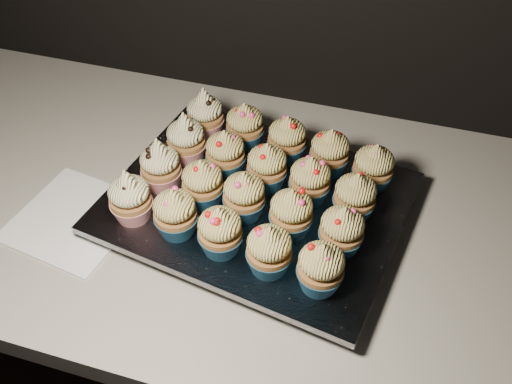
# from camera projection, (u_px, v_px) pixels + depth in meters

# --- Properties ---
(cabinet) EXTENTS (2.40, 0.60, 0.86)m
(cabinet) POSITION_uv_depth(u_px,v_px,m) (216.00, 345.00, 1.26)
(cabinet) COLOR black
(cabinet) RESTS_ON ground
(worktop) EXTENTS (2.44, 0.64, 0.04)m
(worktop) POSITION_uv_depth(u_px,v_px,m) (203.00, 205.00, 0.94)
(worktop) COLOR beige
(worktop) RESTS_ON cabinet
(napkin) EXTENTS (0.20, 0.20, 0.00)m
(napkin) POSITION_uv_depth(u_px,v_px,m) (75.00, 219.00, 0.89)
(napkin) COLOR white
(napkin) RESTS_ON worktop
(baking_tray) EXTENTS (0.45, 0.37, 0.02)m
(baking_tray) POSITION_uv_depth(u_px,v_px,m) (256.00, 210.00, 0.89)
(baking_tray) COLOR black
(baking_tray) RESTS_ON worktop
(foil_lining) EXTENTS (0.49, 0.41, 0.01)m
(foil_lining) POSITION_uv_depth(u_px,v_px,m) (256.00, 202.00, 0.88)
(foil_lining) COLOR silver
(foil_lining) RESTS_ON baking_tray
(cupcake_0) EXTENTS (0.06, 0.06, 0.10)m
(cupcake_0) POSITION_uv_depth(u_px,v_px,m) (130.00, 197.00, 0.82)
(cupcake_0) COLOR #A9171F
(cupcake_0) RESTS_ON foil_lining
(cupcake_1) EXTENTS (0.06, 0.06, 0.08)m
(cupcake_1) POSITION_uv_depth(u_px,v_px,m) (175.00, 213.00, 0.80)
(cupcake_1) COLOR navy
(cupcake_1) RESTS_ON foil_lining
(cupcake_2) EXTENTS (0.06, 0.06, 0.08)m
(cupcake_2) POSITION_uv_depth(u_px,v_px,m) (220.00, 231.00, 0.78)
(cupcake_2) COLOR navy
(cupcake_2) RESTS_ON foil_lining
(cupcake_3) EXTENTS (0.06, 0.06, 0.08)m
(cupcake_3) POSITION_uv_depth(u_px,v_px,m) (269.00, 250.00, 0.76)
(cupcake_3) COLOR navy
(cupcake_3) RESTS_ON foil_lining
(cupcake_4) EXTENTS (0.06, 0.06, 0.08)m
(cupcake_4) POSITION_uv_depth(u_px,v_px,m) (321.00, 267.00, 0.74)
(cupcake_4) COLOR navy
(cupcake_4) RESTS_ON foil_lining
(cupcake_5) EXTENTS (0.06, 0.06, 0.10)m
(cupcake_5) POSITION_uv_depth(u_px,v_px,m) (160.00, 166.00, 0.87)
(cupcake_5) COLOR #A9171F
(cupcake_5) RESTS_ON foil_lining
(cupcake_6) EXTENTS (0.06, 0.06, 0.08)m
(cupcake_6) POSITION_uv_depth(u_px,v_px,m) (203.00, 183.00, 0.85)
(cupcake_6) COLOR navy
(cupcake_6) RESTS_ON foil_lining
(cupcake_7) EXTENTS (0.06, 0.06, 0.08)m
(cupcake_7) POSITION_uv_depth(u_px,v_px,m) (244.00, 196.00, 0.83)
(cupcake_7) COLOR navy
(cupcake_7) RESTS_ON foil_lining
(cupcake_8) EXTENTS (0.06, 0.06, 0.08)m
(cupcake_8) POSITION_uv_depth(u_px,v_px,m) (291.00, 213.00, 0.80)
(cupcake_8) COLOR navy
(cupcake_8) RESTS_ON foil_lining
(cupcake_9) EXTENTS (0.06, 0.06, 0.08)m
(cupcake_9) POSITION_uv_depth(u_px,v_px,m) (342.00, 230.00, 0.78)
(cupcake_9) COLOR navy
(cupcake_9) RESTS_ON foil_lining
(cupcake_10) EXTENTS (0.06, 0.06, 0.10)m
(cupcake_10) POSITION_uv_depth(u_px,v_px,m) (186.00, 139.00, 0.91)
(cupcake_10) COLOR #A9171F
(cupcake_10) RESTS_ON foil_lining
(cupcake_11) EXTENTS (0.06, 0.06, 0.08)m
(cupcake_11) POSITION_uv_depth(u_px,v_px,m) (225.00, 153.00, 0.89)
(cupcake_11) COLOR navy
(cupcake_11) RESTS_ON foil_lining
(cupcake_12) EXTENTS (0.06, 0.06, 0.08)m
(cupcake_12) POSITION_uv_depth(u_px,v_px,m) (267.00, 167.00, 0.87)
(cupcake_12) COLOR navy
(cupcake_12) RESTS_ON foil_lining
(cupcake_13) EXTENTS (0.06, 0.06, 0.08)m
(cupcake_13) POSITION_uv_depth(u_px,v_px,m) (310.00, 180.00, 0.85)
(cupcake_13) COLOR navy
(cupcake_13) RESTS_ON foil_lining
(cupcake_14) EXTENTS (0.06, 0.06, 0.08)m
(cupcake_14) POSITION_uv_depth(u_px,v_px,m) (355.00, 197.00, 0.83)
(cupcake_14) COLOR navy
(cupcake_14) RESTS_ON foil_lining
(cupcake_15) EXTENTS (0.06, 0.06, 0.10)m
(cupcake_15) POSITION_uv_depth(u_px,v_px,m) (205.00, 114.00, 0.96)
(cupcake_15) COLOR #A9171F
(cupcake_15) RESTS_ON foil_lining
(cupcake_16) EXTENTS (0.06, 0.06, 0.08)m
(cupcake_16) POSITION_uv_depth(u_px,v_px,m) (245.00, 126.00, 0.94)
(cupcake_16) COLOR navy
(cupcake_16) RESTS_ON foil_lining
(cupcake_17) EXTENTS (0.06, 0.06, 0.08)m
(cupcake_17) POSITION_uv_depth(u_px,v_px,m) (287.00, 139.00, 0.92)
(cupcake_17) COLOR navy
(cupcake_17) RESTS_ON foil_lining
(cupcake_18) EXTENTS (0.06, 0.06, 0.08)m
(cupcake_18) POSITION_uv_depth(u_px,v_px,m) (330.00, 152.00, 0.90)
(cupcake_18) COLOR navy
(cupcake_18) RESTS_ON foil_lining
(cupcake_19) EXTENTS (0.06, 0.06, 0.08)m
(cupcake_19) POSITION_uv_depth(u_px,v_px,m) (373.00, 168.00, 0.87)
(cupcake_19) COLOR navy
(cupcake_19) RESTS_ON foil_lining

